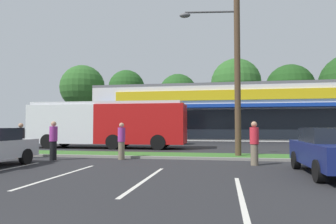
% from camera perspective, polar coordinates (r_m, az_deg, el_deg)
% --- Properties ---
extents(grass_median, '(56.00, 2.20, 0.12)m').
position_cam_1_polar(grass_median, '(16.03, -1.29, -8.01)').
color(grass_median, '#386B28').
rests_on(grass_median, ground_plane).
extents(curb_lip, '(56.00, 0.24, 0.12)m').
position_cam_1_polar(curb_lip, '(14.85, -2.25, -8.44)').
color(curb_lip, gray).
rests_on(curb_lip, ground_plane).
extents(parking_stripe_1, '(0.12, 4.80, 0.01)m').
position_cam_1_polar(parking_stripe_1, '(10.53, -19.25, -11.03)').
color(parking_stripe_1, silver).
rests_on(parking_stripe_1, ground_plane).
extents(parking_stripe_2, '(0.12, 4.80, 0.01)m').
position_cam_1_polar(parking_stripe_2, '(9.20, -4.20, -12.42)').
color(parking_stripe_2, silver).
rests_on(parking_stripe_2, ground_plane).
extents(parking_stripe_3, '(0.12, 4.80, 0.01)m').
position_cam_1_polar(parking_stripe_3, '(7.34, 13.36, -14.90)').
color(parking_stripe_3, silver).
rests_on(parking_stripe_3, ground_plane).
extents(storefront_building, '(27.77, 11.75, 6.05)m').
position_cam_1_polar(storefront_building, '(36.87, 9.69, -0.28)').
color(storefront_building, silver).
rests_on(storefront_building, ground_plane).
extents(tree_far_left, '(7.44, 7.44, 11.78)m').
position_cam_1_polar(tree_far_left, '(53.83, -15.57, 4.42)').
color(tree_far_left, '#473323').
rests_on(tree_far_left, ground_plane).
extents(tree_left, '(5.83, 5.83, 10.58)m').
position_cam_1_polar(tree_left, '(50.19, -7.71, 4.39)').
color(tree_left, '#473323').
rests_on(tree_left, ground_plane).
extents(tree_mid_left, '(5.69, 5.69, 9.40)m').
position_cam_1_polar(tree_mid_left, '(46.45, 1.86, 3.56)').
color(tree_mid_left, '#473323').
rests_on(tree_mid_left, ground_plane).
extents(tree_mid, '(7.41, 7.41, 11.61)m').
position_cam_1_polar(tree_mid, '(47.12, 12.49, 5.19)').
color(tree_mid, '#473323').
rests_on(tree_mid, ground_plane).
extents(tree_mid_right, '(7.16, 7.16, 10.74)m').
position_cam_1_polar(tree_mid_right, '(49.42, 21.70, 4.08)').
color(tree_mid_right, '#473323').
rests_on(tree_mid_right, ground_plane).
extents(utility_pole, '(3.08, 2.40, 10.15)m').
position_cam_1_polar(utility_pole, '(15.98, 12.20, 11.41)').
color(utility_pole, '#4C3826').
rests_on(utility_pole, ground_plane).
extents(city_bus, '(11.20, 2.86, 3.25)m').
position_cam_1_polar(city_bus, '(22.29, -11.14, -2.05)').
color(city_bus, '#B71414').
rests_on(city_bus, ground_plane).
extents(car_1, '(4.66, 1.94, 1.57)m').
position_cam_1_polar(car_1, '(30.35, -18.36, -3.91)').
color(car_1, maroon).
rests_on(car_1, ground_plane).
extents(car_2, '(4.21, 1.95, 1.41)m').
position_cam_1_polar(car_2, '(26.79, -1.20, -4.38)').
color(car_2, '#B7B7BC').
rests_on(car_2, ground_plane).
extents(car_3, '(1.93, 4.48, 1.51)m').
position_cam_1_polar(car_3, '(11.19, 28.35, -6.36)').
color(car_3, navy).
rests_on(car_3, ground_plane).
extents(pedestrian_near_bench, '(0.35, 0.35, 1.71)m').
position_cam_1_polar(pedestrian_near_bench, '(16.64, -25.68, -4.79)').
color(pedestrian_near_bench, '#726651').
rests_on(pedestrian_near_bench, ground_plane).
extents(pedestrian_by_pole, '(0.35, 0.35, 1.75)m').
position_cam_1_polar(pedestrian_by_pole, '(12.82, 15.72, -5.59)').
color(pedestrian_by_pole, '#726651').
rests_on(pedestrian_by_pole, ground_plane).
extents(pedestrian_mid, '(0.36, 0.36, 1.79)m').
position_cam_1_polar(pedestrian_mid, '(15.12, -20.49, -4.98)').
color(pedestrian_mid, black).
rests_on(pedestrian_mid, ground_plane).
extents(pedestrian_far, '(0.35, 0.35, 1.72)m').
position_cam_1_polar(pedestrian_far, '(14.63, -8.62, -5.33)').
color(pedestrian_far, '#726651').
rests_on(pedestrian_far, ground_plane).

